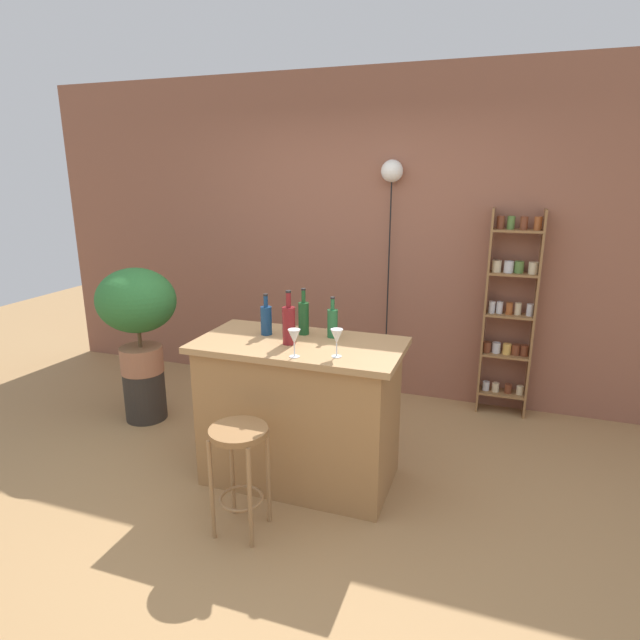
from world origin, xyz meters
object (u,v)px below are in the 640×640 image
object	(u,v)px
bar_stool	(239,456)
bottle_wine_red	(332,322)
spice_shelf	(509,312)
plant_stool	(145,395)
potted_plant	(137,307)
bottle_soda_blue	(266,319)
bottle_vinegar	(304,317)
wine_glass_center	(337,337)
bottle_olive_oil	(289,324)
wine_glass_left	(294,337)
pendant_globe_light	(392,176)

from	to	relation	value
bar_stool	bottle_wine_red	size ratio (longest dim) A/B	2.40
spice_shelf	plant_stool	distance (m)	3.04
potted_plant	bottle_soda_blue	distance (m)	1.30
bottle_vinegar	bottle_wine_red	bearing A→B (deg)	0.24
bottle_vinegar	wine_glass_center	world-z (taller)	bottle_vinegar
bottle_wine_red	bottle_olive_oil	world-z (taller)	bottle_olive_oil
potted_plant	bottle_soda_blue	world-z (taller)	potted_plant
spice_shelf	bottle_wine_red	distance (m)	1.71
bottle_olive_oil	wine_glass_left	world-z (taller)	bottle_olive_oil
plant_stool	bottle_wine_red	bearing A→B (deg)	-7.75
bottle_soda_blue	bottle_olive_oil	distance (m)	0.25
spice_shelf	bottle_wine_red	xyz separation A→B (m)	(-1.08, -1.32, 0.17)
wine_glass_left	plant_stool	bearing A→B (deg)	157.55
plant_stool	bottle_soda_blue	world-z (taller)	bottle_soda_blue
bar_stool	spice_shelf	size ratio (longest dim) A/B	0.37
bottle_soda_blue	wine_glass_left	size ratio (longest dim) A/B	1.65
plant_stool	bottle_vinegar	distance (m)	1.73
plant_stool	wine_glass_left	size ratio (longest dim) A/B	2.48
bottle_soda_blue	wine_glass_left	distance (m)	0.48
bottle_olive_oil	bottle_soda_blue	bearing A→B (deg)	147.89
bottle_vinegar	bottle_olive_oil	bearing A→B (deg)	-93.17
wine_glass_left	wine_glass_center	xyz separation A→B (m)	(0.23, 0.08, 0.00)
bottle_vinegar	wine_glass_left	size ratio (longest dim) A/B	1.86
potted_plant	wine_glass_center	xyz separation A→B (m)	(1.82, -0.58, 0.12)
bottle_soda_blue	spice_shelf	bearing A→B (deg)	43.28
bottle_wine_red	bottle_vinegar	bearing A→B (deg)	-179.76
bottle_olive_oil	wine_glass_center	distance (m)	0.37
bar_stool	bottle_wine_red	distance (m)	1.01
wine_glass_center	plant_stool	bearing A→B (deg)	162.44
bar_stool	bottle_wine_red	xyz separation A→B (m)	(0.28, 0.78, 0.58)
wine_glass_left	pendant_globe_light	world-z (taller)	pendant_globe_light
bottle_wine_red	bottle_olive_oil	xyz separation A→B (m)	(-0.21, -0.22, 0.03)
bottle_olive_oil	pendant_globe_light	bearing A→B (deg)	80.35
spice_shelf	bottle_vinegar	distance (m)	1.85
spice_shelf	bottle_vinegar	bearing A→B (deg)	-133.81
bottle_vinegar	pendant_globe_light	distance (m)	1.65
bottle_soda_blue	bottle_olive_oil	xyz separation A→B (m)	(0.21, -0.13, 0.03)
bottle_olive_oil	wine_glass_center	size ratio (longest dim) A/B	2.04
wine_glass_center	bottle_olive_oil	bearing A→B (deg)	159.87
spice_shelf	bottle_olive_oil	size ratio (longest dim) A/B	5.06
spice_shelf	plant_stool	size ratio (longest dim) A/B	4.16
bottle_wine_red	wine_glass_center	world-z (taller)	bottle_wine_red
bottle_soda_blue	bottle_vinegar	bearing A→B (deg)	20.57
bottle_soda_blue	wine_glass_left	world-z (taller)	bottle_soda_blue
wine_glass_left	bar_stool	bearing A→B (deg)	-118.22
bar_stool	bottle_soda_blue	distance (m)	0.92
potted_plant	bottle_vinegar	world-z (taller)	potted_plant
bottle_vinegar	wine_glass_left	world-z (taller)	bottle_vinegar
spice_shelf	potted_plant	distance (m)	2.97
wine_glass_left	pendant_globe_light	size ratio (longest dim) A/B	0.08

